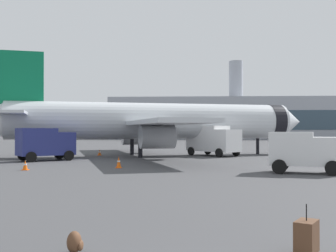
# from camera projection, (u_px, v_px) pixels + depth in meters

# --- Properties ---
(airplane_at_gate) EXTENTS (34.92, 31.90, 10.50)m
(airplane_at_gate) POSITION_uv_depth(u_px,v_px,m) (152.00, 121.00, 44.39)
(airplane_at_gate) COLOR silver
(airplane_at_gate) RESTS_ON ground
(service_truck) EXTENTS (5.11, 4.75, 2.90)m
(service_truck) POSITION_uv_depth(u_px,v_px,m) (45.00, 143.00, 37.23)
(service_truck) COLOR navy
(service_truck) RESTS_ON ground
(fuel_truck) EXTENTS (5.80, 6.06, 3.20)m
(fuel_truck) POSITION_uv_depth(u_px,v_px,m) (213.00, 139.00, 44.41)
(fuel_truck) COLOR white
(fuel_truck) RESTS_ON ground
(cargo_van) EXTENTS (4.78, 3.35, 2.60)m
(cargo_van) POSITION_uv_depth(u_px,v_px,m) (305.00, 150.00, 26.39)
(cargo_van) COLOR white
(cargo_van) RESTS_ON ground
(safety_cone_near) EXTENTS (0.44, 0.44, 0.67)m
(safety_cone_near) POSITION_uv_depth(u_px,v_px,m) (25.00, 165.00, 28.42)
(safety_cone_near) COLOR #F2590C
(safety_cone_near) RESTS_ON ground
(safety_cone_mid) EXTENTS (0.44, 0.44, 0.64)m
(safety_cone_mid) POSITION_uv_depth(u_px,v_px,m) (100.00, 152.00, 45.23)
(safety_cone_mid) COLOR #F2590C
(safety_cone_mid) RESTS_ON ground
(safety_cone_far) EXTENTS (0.44, 0.44, 0.83)m
(safety_cone_far) POSITION_uv_depth(u_px,v_px,m) (119.00, 162.00, 30.11)
(safety_cone_far) COLOR #F2590C
(safety_cone_far) RESTS_ON ground
(rolling_suitcase) EXTENTS (0.66, 0.75, 1.10)m
(rolling_suitcase) POSITION_uv_depth(u_px,v_px,m) (306.00, 237.00, 9.09)
(rolling_suitcase) COLOR brown
(rolling_suitcase) RESTS_ON ground
(traveller_backpack) EXTENTS (0.36, 0.40, 0.48)m
(traveller_backpack) POSITION_uv_depth(u_px,v_px,m) (75.00, 242.00, 9.22)
(traveller_backpack) COLOR brown
(traveller_backpack) RESTS_ON ground
(terminal_building) EXTENTS (78.94, 20.96, 24.73)m
(terminal_building) POSITION_uv_depth(u_px,v_px,m) (237.00, 118.00, 133.04)
(terminal_building) COLOR #9EA3AD
(terminal_building) RESTS_ON ground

